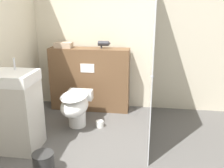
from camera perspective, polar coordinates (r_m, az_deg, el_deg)
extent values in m
cube|color=beige|center=(4.13, 1.39, 11.46)|extent=(8.00, 0.06, 2.50)
cube|color=brown|center=(4.14, -5.08, 1.07)|extent=(1.30, 0.29, 1.04)
cube|color=white|center=(3.94, -5.66, 3.62)|extent=(0.22, 0.01, 0.14)
cube|color=silver|center=(3.27, 9.13, 6.27)|extent=(0.01, 1.68, 2.13)
sphere|color=#B2B2B7|center=(2.50, 9.20, 1.66)|extent=(0.04, 0.04, 0.04)
cylinder|color=white|center=(3.69, -7.96, -7.07)|extent=(0.25, 0.25, 0.33)
ellipsoid|color=white|center=(3.53, -8.54, -4.91)|extent=(0.37, 0.56, 0.28)
ellipsoid|color=white|center=(3.48, -8.65, -2.66)|extent=(0.36, 0.55, 0.02)
cube|color=white|center=(3.80, -7.19, -2.39)|extent=(0.36, 0.14, 0.15)
cube|color=beige|center=(3.23, -21.21, -6.93)|extent=(0.54, 0.43, 0.85)
cube|color=white|center=(3.07, -22.22, 1.37)|extent=(0.55, 0.44, 0.13)
cylinder|color=silver|center=(3.13, -21.42, 4.32)|extent=(0.02, 0.02, 0.14)
cylinder|color=#2D2D33|center=(3.97, -1.98, 9.27)|extent=(0.17, 0.08, 0.08)
cone|color=#2D2D33|center=(3.96, -0.55, 9.25)|extent=(0.03, 0.07, 0.07)
cylinder|color=#2D2D33|center=(3.99, -2.46, 8.66)|extent=(0.03, 0.03, 0.07)
cube|color=tan|center=(4.12, -11.03, 8.74)|extent=(0.28, 0.17, 0.09)
cylinder|color=white|center=(3.68, -2.82, -9.08)|extent=(0.11, 0.11, 0.09)
cylinder|color=#2D2D2D|center=(2.83, -15.35, -17.20)|extent=(0.22, 0.22, 0.22)
cylinder|color=#2D2D2D|center=(2.77, -15.56, -15.19)|extent=(0.22, 0.22, 0.01)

